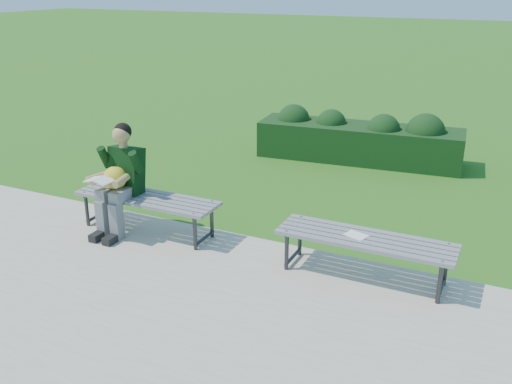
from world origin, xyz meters
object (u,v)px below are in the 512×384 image
Objects in this scene: hedge at (360,138)px; paper_sheet at (356,235)px; seated_boy at (119,176)px; bench_left at (147,201)px; bench_right at (365,242)px.

paper_sheet is at bearing -74.88° from hedge.
hedge is 4.11m from paper_sheet.
seated_boy reaches higher than paper_sheet.
hedge is at bearing 66.26° from seated_boy.
bench_right is (2.67, 0.02, 0.00)m from bench_left.
paper_sheet is (2.87, 0.12, -0.24)m from seated_boy.
bench_left reaches higher than paper_sheet.
hedge is 2.61× the size of seated_boy.
bench_right is 2.99m from seated_boy.
bench_left is 1.00× the size of bench_right.
seated_boy is 5.09× the size of paper_sheet.
bench_right is 0.12m from paper_sheet.
bench_right is at bearing 2.24° from seated_boy.
bench_right is at bearing -0.00° from paper_sheet.
bench_right is 1.37× the size of seated_boy.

